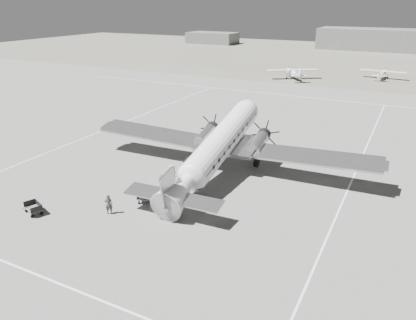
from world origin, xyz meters
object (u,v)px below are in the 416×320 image
object	(u,v)px
dc3_airliner	(218,148)
baggage_cart_near	(147,198)
shed_secondary	(212,38)
ramp_agent	(162,184)
passenger	(173,175)
light_plane_right	(382,74)
baggage_cart_far	(33,208)
light_plane_left	(293,74)
hangar_main	(386,40)
ground_crew	(109,204)

from	to	relation	value
dc3_airliner	baggage_cart_near	xyz separation A→B (m)	(-2.64, -7.50, -2.27)
shed_secondary	ramp_agent	world-z (taller)	shed_secondary
dc3_airliner	ramp_agent	size ratio (longest dim) A/B	16.56
ramp_agent	passenger	size ratio (longest dim) A/B	0.90
shed_secondary	ramp_agent	xyz separation A→B (m)	(53.26, -116.53, -1.14)
dc3_airliner	light_plane_right	bearing A→B (deg)	79.36
baggage_cart_far	light_plane_right	bearing A→B (deg)	96.83
baggage_cart_near	baggage_cart_far	distance (m)	8.54
dc3_airliner	ramp_agent	bearing A→B (deg)	-116.30
shed_secondary	baggage_cart_near	world-z (taller)	shed_secondary
light_plane_left	light_plane_right	world-z (taller)	light_plane_left
light_plane_left	shed_secondary	bearing A→B (deg)	95.83
hangar_main	ground_crew	size ratio (longest dim) A/B	26.51
light_plane_left	hangar_main	bearing A→B (deg)	46.54
light_plane_left	ground_crew	world-z (taller)	light_plane_left
baggage_cart_far	ground_crew	xyz separation A→B (m)	(5.11, 2.59, 0.36)
light_plane_right	baggage_cart_far	distance (m)	74.99
shed_secondary	passenger	world-z (taller)	shed_secondary
passenger	shed_secondary	bearing A→B (deg)	7.25
shed_secondary	ground_crew	xyz separation A→B (m)	(51.58, -121.24, -1.21)
shed_secondary	light_plane_left	distance (m)	76.66
dc3_airliner	baggage_cart_near	world-z (taller)	dc3_airliner
hangar_main	passenger	xyz separation A→B (m)	(-6.82, -119.72, -2.35)
passenger	dc3_airliner	bearing A→B (deg)	-51.60
hangar_main	shed_secondary	xyz separation A→B (m)	(-60.00, -5.00, -1.30)
baggage_cart_far	dc3_airliner	bearing A→B (deg)	74.93
hangar_main	dc3_airliner	bearing A→B (deg)	-92.11
baggage_cart_near	ramp_agent	bearing A→B (deg)	66.17
light_plane_right	ground_crew	world-z (taller)	light_plane_right
shed_secondary	ramp_agent	size ratio (longest dim) A/B	10.49
light_plane_left	passenger	bearing A→B (deg)	-117.81
light_plane_left	dc3_airliner	bearing A→B (deg)	-114.62
light_plane_right	ground_crew	size ratio (longest dim) A/B	5.70
hangar_main	dc3_airliner	size ratio (longest dim) A/B	1.48
light_plane_left	light_plane_right	distance (m)	18.40
baggage_cart_far	ground_crew	world-z (taller)	ground_crew
dc3_airliner	baggage_cart_near	size ratio (longest dim) A/B	18.59
dc3_airliner	baggage_cart_far	xyz separation A→B (m)	(-9.26, -12.89, -2.27)
ground_crew	passenger	distance (m)	6.72
light_plane_left	ramp_agent	xyz separation A→B (m)	(5.13, -56.86, -0.24)
light_plane_right	shed_secondary	bearing A→B (deg)	146.41
shed_secondary	light_plane_left	xyz separation A→B (m)	(48.13, -59.67, -0.90)
baggage_cart_near	ramp_agent	distance (m)	1.97
ground_crew	ramp_agent	world-z (taller)	ramp_agent
shed_secondary	baggage_cart_near	bearing A→B (deg)	-65.86
light_plane_left	light_plane_right	bearing A→B (deg)	-4.97
dc3_airliner	light_plane_left	xyz separation A→B (m)	(-7.61, 51.27, -1.61)
hangar_main	dc3_airliner	distance (m)	116.02
light_plane_left	light_plane_right	xyz separation A→B (m)	(16.23, 8.66, -0.16)
dc3_airliner	light_plane_right	size ratio (longest dim) A/B	3.14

